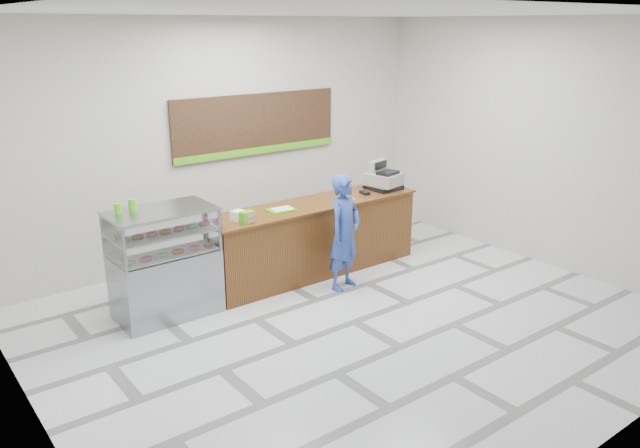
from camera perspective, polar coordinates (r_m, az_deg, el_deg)
floor at (r=7.53m, az=3.19°, el=-8.93°), size 7.00×7.00×0.00m
back_wall at (r=9.35m, az=-8.76°, el=7.54°), size 7.00×0.00×7.00m
ceiling at (r=6.73m, az=3.73°, el=18.76°), size 7.00×7.00×0.00m
sales_counter at (r=8.76m, az=-0.60°, el=-1.29°), size 3.26×0.76×1.03m
display_case at (r=7.67m, az=-14.02°, el=-3.43°), size 1.22×0.72×1.33m
menu_board at (r=9.55m, az=-5.77°, el=8.99°), size 2.80×0.06×0.90m
cash_register at (r=9.36m, az=5.79°, el=4.15°), size 0.53×0.55×0.42m
card_terminal at (r=9.08m, az=4.10°, el=2.88°), size 0.11×0.18×0.04m
serving_tray at (r=8.27m, az=-3.57°, el=1.32°), size 0.38×0.29×0.02m
napkin_box at (r=7.89m, az=-7.50°, el=0.77°), size 0.18×0.18×0.13m
straw_cup at (r=7.84m, az=-9.50°, el=0.54°), size 0.08×0.08×0.12m
promo_box at (r=7.76m, az=-6.64°, el=0.61°), size 0.19×0.14×0.15m
donut_decal at (r=8.82m, az=2.71°, el=2.33°), size 0.16×0.16×0.00m
green_cup_left at (r=7.39m, az=-17.98°, el=1.32°), size 0.09×0.09×0.13m
green_cup_right at (r=7.47m, az=-16.76°, el=1.66°), size 0.09×0.09×0.15m
customer at (r=8.20m, az=2.26°, el=-0.77°), size 0.65×0.52×1.55m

